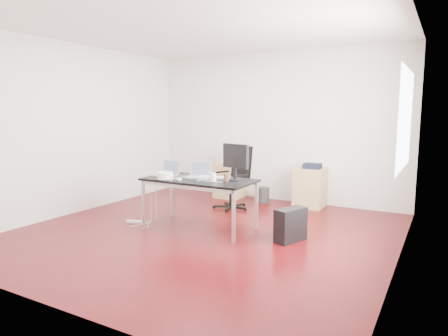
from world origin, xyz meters
The scene contains 18 objects.
room_shell centered at (0.04, 0.00, 1.40)m, with size 5.00×5.00×5.00m.
desk centered at (-0.18, 0.14, 0.68)m, with size 1.60×0.80×0.73m.
office_chair centered at (-0.31, 1.50, 0.61)m, with size 0.63×0.65×1.08m.
filing_cabinet_left centered at (-0.82, 2.23, 0.35)m, with size 0.50×0.50×0.70m, color tan.
filing_cabinet_right centered at (0.82, 2.23, 0.35)m, with size 0.50×0.50×0.70m, color tan.
pc_tower centered at (1.18, 0.22, 0.22)m, with size 0.20×0.45×0.44m, color black.
wastebasket centered at (-0.06, 2.16, 0.14)m, with size 0.24×0.24×0.28m, color black.
power_strip centered at (-1.18, -0.10, 0.02)m, with size 0.30×0.06×0.04m, color white.
laptop_left centered at (-0.73, 0.13, 0.79)m, with size 0.35×0.28×0.23m.
laptop_right centered at (-0.25, 0.24, 0.79)m, with size 0.38×0.33×0.23m.
monitor centered at (0.32, 0.32, 1.01)m, with size 0.45×0.26×0.51m.
keyboard centered at (-0.02, 0.32, 0.74)m, with size 0.44×0.14×0.02m, color white.
cup_white centered at (0.11, 0.05, 0.79)m, with size 0.08×0.08×0.12m, color white.
cup_brown centered at (0.25, 0.17, 0.78)m, with size 0.08×0.08×0.10m, color #562E1D.
cable_coil centered at (-0.58, -0.13, 0.78)m, with size 0.24×0.24×0.11m.
power_adapter centered at (-0.38, -0.09, 0.74)m, with size 0.07×0.07×0.03m, color white.
speaker centered at (-0.92, 2.26, 0.79)m, with size 0.09×0.08×0.18m, color #9E9E9E.
navy_garment centered at (0.86, 2.19, 0.74)m, with size 0.30×0.24×0.09m, color black.
Camera 1 is at (2.90, -4.62, 1.68)m, focal length 32.00 mm.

